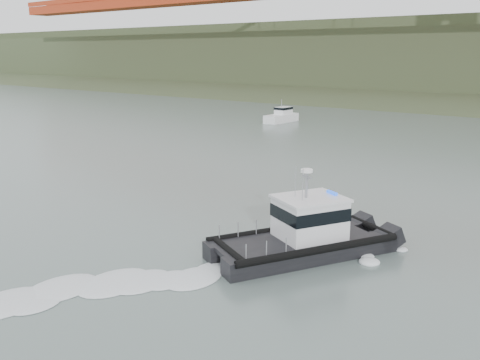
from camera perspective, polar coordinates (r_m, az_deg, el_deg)
name	(u,v)px	position (r m, az deg, el deg)	size (l,w,h in m)	color
ground	(143,241)	(29.65, -10.31, -6.45)	(400.00, 400.00, 0.00)	#4F5E59
patrol_boat	(304,233)	(27.19, 6.88, -5.61)	(7.28, 9.96, 4.58)	black
motorboat	(282,116)	(79.88, 4.49, 6.81)	(2.11, 6.32, 3.47)	white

